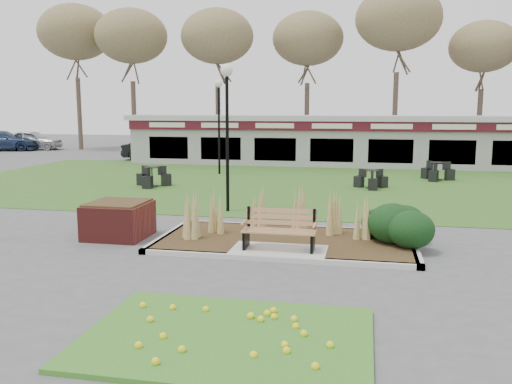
% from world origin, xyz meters
% --- Properties ---
extents(ground, '(100.00, 100.00, 0.00)m').
position_xyz_m(ground, '(0.00, 0.00, 0.00)').
color(ground, '#515154').
rests_on(ground, ground).
extents(lawn, '(34.00, 16.00, 0.02)m').
position_xyz_m(lawn, '(0.00, 12.00, 0.01)').
color(lawn, '#345E1D').
rests_on(lawn, ground).
extents(flower_bed, '(4.20, 3.00, 0.16)m').
position_xyz_m(flower_bed, '(0.00, -4.60, 0.07)').
color(flower_bed, '#276A1E').
rests_on(flower_bed, ground).
extents(planting_bed, '(6.75, 3.40, 1.27)m').
position_xyz_m(planting_bed, '(1.27, 1.35, 0.37)').
color(planting_bed, '#321E14').
rests_on(planting_bed, ground).
extents(park_bench, '(1.70, 0.66, 0.93)m').
position_xyz_m(park_bench, '(0.00, 0.25, 0.59)').
color(park_bench, '#996A45').
rests_on(park_bench, ground).
extents(brick_planter, '(1.50, 1.50, 0.95)m').
position_xyz_m(brick_planter, '(-4.40, 1.00, 0.48)').
color(brick_planter, maroon).
rests_on(brick_planter, ground).
extents(food_pavilion, '(24.60, 3.40, 2.90)m').
position_xyz_m(food_pavilion, '(0.00, 19.96, 1.48)').
color(food_pavilion, '#9A9A9D').
rests_on(food_pavilion, ground).
extents(tree_backdrop, '(47.24, 5.24, 10.36)m').
position_xyz_m(tree_backdrop, '(0.00, 28.00, 8.36)').
color(tree_backdrop, '#47382B').
rests_on(tree_backdrop, ground).
extents(lamp_post_near_right, '(0.39, 0.39, 4.73)m').
position_xyz_m(lamp_post_near_right, '(-2.48, 5.00, 3.44)').
color(lamp_post_near_right, black).
rests_on(lamp_post_near_right, ground).
extents(lamp_post_far_left, '(0.39, 0.39, 4.74)m').
position_xyz_m(lamp_post_far_left, '(-5.40, 14.57, 3.45)').
color(lamp_post_far_left, black).
rests_on(lamp_post_far_left, ground).
extents(bistro_set_a, '(1.57, 1.42, 0.84)m').
position_xyz_m(bistro_set_a, '(-7.06, 9.75, 0.30)').
color(bistro_set_a, black).
rests_on(bistro_set_a, ground).
extents(bistro_set_c, '(1.49, 1.55, 0.84)m').
position_xyz_m(bistro_set_c, '(5.15, 14.31, 0.30)').
color(bistro_set_c, black).
rests_on(bistro_set_c, ground).
extents(bistro_set_d, '(1.45, 1.32, 0.77)m').
position_xyz_m(bistro_set_d, '(2.15, 11.08, 0.28)').
color(bistro_set_d, black).
rests_on(bistro_set_d, ground).
extents(car_silver, '(4.82, 2.62, 1.55)m').
position_xyz_m(car_silver, '(-24.29, 27.00, 0.78)').
color(car_silver, silver).
rests_on(car_silver, ground).
extents(car_black, '(4.48, 2.36, 1.40)m').
position_xyz_m(car_black, '(-11.39, 21.00, 0.70)').
color(car_black, black).
rests_on(car_black, ground).
extents(car_blue, '(5.80, 3.75, 1.56)m').
position_xyz_m(car_blue, '(-26.00, 25.65, 0.78)').
color(car_blue, navy).
rests_on(car_blue, ground).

